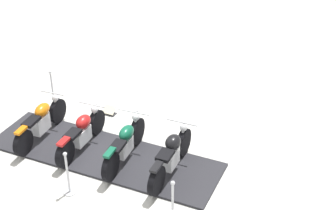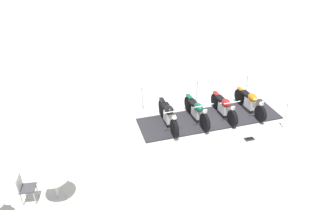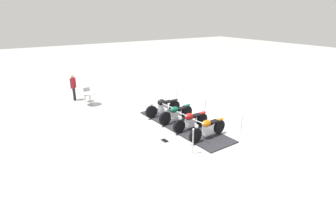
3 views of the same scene
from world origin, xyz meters
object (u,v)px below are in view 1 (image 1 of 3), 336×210
at_px(stanchion_left_mid, 68,178).
at_px(stanchion_left_front, 173,210).
at_px(motorcycle_forest, 125,143).
at_px(stanchion_right_rear, 53,94).
at_px(motorcycle_copper, 41,121).
at_px(motorcycle_maroon, 82,133).
at_px(info_placard, 109,112).
at_px(motorcycle_black, 171,155).

height_order(stanchion_left_mid, stanchion_left_front, stanchion_left_front).
height_order(motorcycle_forest, stanchion_left_front, stanchion_left_front).
bearing_deg(stanchion_right_rear, motorcycle_copper, -151.87).
distance_m(motorcycle_copper, stanchion_left_front, 4.45).
bearing_deg(stanchion_right_rear, motorcycle_maroon, -124.70).
distance_m(motorcycle_maroon, stanchion_left_mid, 1.60).
bearing_deg(motorcycle_copper, info_placard, -32.57).
distance_m(motorcycle_black, stanchion_left_front, 1.64).
distance_m(motorcycle_black, motorcycle_copper, 3.53).
bearing_deg(stanchion_left_front, stanchion_right_rear, 62.12).
bearing_deg(stanchion_left_mid, stanchion_right_rear, 42.89).
xyz_separation_m(motorcycle_copper, stanchion_right_rear, (1.39, 0.74, -0.12)).
relative_size(motorcycle_maroon, stanchion_right_rear, 1.88).
distance_m(motorcycle_forest, info_placard, 2.24).
height_order(stanchion_left_front, info_placard, stanchion_left_front).
xyz_separation_m(motorcycle_copper, stanchion_left_mid, (-1.39, -1.84, -0.13)).
height_order(motorcycle_black, stanchion_right_rear, stanchion_right_rear).
bearing_deg(motorcycle_maroon, motorcycle_forest, -91.46).
height_order(motorcycle_black, info_placard, motorcycle_black).
bearing_deg(stanchion_left_front, motorcycle_forest, 54.21).
bearing_deg(stanchion_left_mid, info_placard, 17.47).
relative_size(motorcycle_black, stanchion_left_mid, 2.07).
relative_size(motorcycle_maroon, motorcycle_copper, 0.96).
bearing_deg(motorcycle_forest, motorcycle_copper, 86.54).
bearing_deg(stanchion_left_mid, motorcycle_copper, 52.92).
relative_size(motorcycle_black, stanchion_left_front, 1.98).
xyz_separation_m(stanchion_right_rear, stanchion_left_mid, (-2.78, -2.58, -0.01)).
bearing_deg(stanchion_left_front, motorcycle_black, 27.30).
bearing_deg(stanchion_right_rear, motorcycle_forest, -112.28).
bearing_deg(stanchion_right_rear, stanchion_left_front, -117.88).
relative_size(motorcycle_maroon, stanchion_left_mid, 1.95).
distance_m(motorcycle_black, stanchion_right_rear, 4.43).
bearing_deg(stanchion_right_rear, info_placard, -77.76).
height_order(motorcycle_black, stanchion_left_mid, stanchion_left_mid).
relative_size(stanchion_left_mid, stanchion_left_front, 0.96).
height_order(motorcycle_forest, stanchion_right_rear, stanchion_right_rear).
height_order(motorcycle_maroon, motorcycle_copper, motorcycle_copper).
bearing_deg(motorcycle_black, motorcycle_copper, 89.61).
bearing_deg(stanchion_left_front, stanchion_left_mid, 93.00).
distance_m(stanchion_left_mid, info_placard, 3.29).
height_order(motorcycle_forest, info_placard, motorcycle_forest).
bearing_deg(info_placard, motorcycle_black, -33.17).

